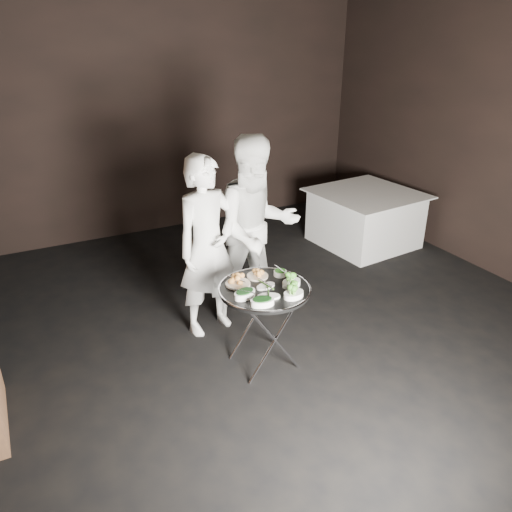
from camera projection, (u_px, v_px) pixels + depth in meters
name	position (u px, v px, depth m)	size (l,w,h in m)	color
floor	(284.00, 361.00, 4.34)	(6.00, 7.00, 0.05)	black
wall_back	(152.00, 121.00, 6.55)	(6.00, 0.05, 3.00)	black
tray_stand	(264.00, 323.00, 4.12)	(0.49, 0.41, 0.71)	silver
serving_tray	(265.00, 289.00, 3.98)	(0.75, 0.75, 0.04)	black
potato_plate_a	(238.00, 281.00, 4.01)	(0.20, 0.20, 0.07)	beige
potato_plate_b	(258.00, 274.00, 4.14)	(0.18, 0.18, 0.06)	beige
greens_bowl	(280.00, 272.00, 4.17)	(0.12, 0.12, 0.06)	white
asparagus_plate_a	(266.00, 285.00, 3.98)	(0.18, 0.12, 0.03)	white
asparagus_plate_b	(269.00, 296.00, 3.83)	(0.20, 0.16, 0.04)	white
spinach_bowl_a	(245.00, 293.00, 3.83)	(0.21, 0.16, 0.08)	white
spinach_bowl_b	(262.00, 301.00, 3.72)	(0.20, 0.16, 0.08)	white
broccoli_bowl_a	(291.00, 282.00, 4.00)	(0.20, 0.17, 0.07)	white
broccoli_bowl_b	(294.00, 293.00, 3.83)	(0.19, 0.15, 0.07)	white
serving_utensils	(262.00, 278.00, 4.02)	(0.59, 0.43, 0.01)	silver
waiter_left	(208.00, 247.00, 4.45)	(0.61, 0.40, 1.67)	white
waiter_right	(257.00, 229.00, 4.70)	(0.86, 0.67, 1.78)	white
dining_table	(365.00, 218.00, 6.50)	(1.23, 1.23, 0.70)	silver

